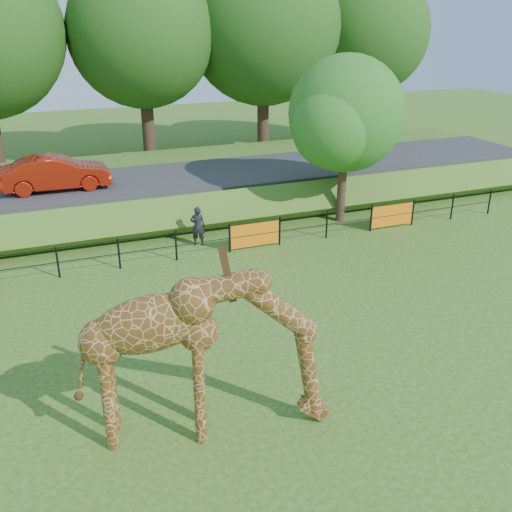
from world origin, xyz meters
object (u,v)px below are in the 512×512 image
(car_red, at_px, (56,173))
(tree_east, at_px, (348,118))
(visitor, at_px, (198,226))
(giraffe, at_px, (206,355))

(car_red, bearing_deg, tree_east, -109.32)
(visitor, distance_m, tree_east, 7.38)
(car_red, relative_size, visitor, 2.84)
(giraffe, distance_m, tree_east, 14.29)
(car_red, distance_m, tree_east, 12.00)
(giraffe, xyz_separation_m, car_red, (-1.90, 14.72, 0.29))
(giraffe, relative_size, car_red, 1.20)
(giraffe, distance_m, visitor, 10.57)
(visitor, bearing_deg, car_red, -25.03)
(giraffe, xyz_separation_m, tree_east, (9.19, 10.66, 2.44))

